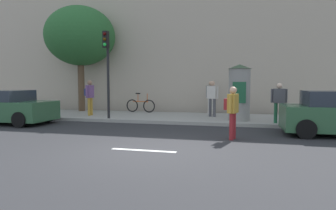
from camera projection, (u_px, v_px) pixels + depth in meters
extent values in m
plane|color=#2B2B2D|center=(144.00, 150.00, 7.97)|extent=(80.00, 80.00, 0.00)
cube|color=#9E9B93|center=(189.00, 118.00, 14.74)|extent=(36.00, 4.00, 0.15)
cube|color=silver|center=(144.00, 150.00, 7.97)|extent=(1.80, 0.16, 0.01)
cube|color=#B7A893|center=(203.00, 38.00, 19.24)|extent=(36.00, 5.00, 9.42)
cylinder|color=black|center=(108.00, 84.00, 13.87)|extent=(0.12, 0.12, 3.25)
cube|color=black|center=(106.00, 39.00, 13.55)|extent=(0.24, 0.24, 0.75)
sphere|color=#390605|center=(105.00, 34.00, 13.41)|extent=(0.16, 0.16, 0.16)
sphere|color=#3C2906|center=(105.00, 39.00, 13.43)|extent=(0.16, 0.16, 0.16)
sphere|color=green|center=(105.00, 45.00, 13.44)|extent=(0.16, 0.16, 0.16)
cylinder|color=gray|center=(239.00, 95.00, 13.13)|extent=(0.93, 0.93, 2.27)
cone|color=#334C33|center=(240.00, 67.00, 13.04)|extent=(1.03, 1.03, 0.20)
cube|color=#1E5938|center=(239.00, 92.00, 12.66)|extent=(0.56, 0.02, 0.90)
cylinder|color=brown|center=(81.00, 88.00, 17.57)|extent=(0.38, 0.38, 2.67)
ellipsoid|color=#28602D|center=(80.00, 36.00, 17.34)|extent=(4.02, 4.02, 3.41)
cylinder|color=maroon|center=(231.00, 127.00, 9.41)|extent=(0.14, 0.14, 0.85)
cylinder|color=maroon|center=(234.00, 126.00, 9.62)|extent=(0.14, 0.14, 0.85)
cube|color=#B78C33|center=(233.00, 103.00, 9.46)|extent=(0.36, 0.52, 0.60)
cylinder|color=#B78C33|center=(230.00, 104.00, 9.22)|extent=(0.09, 0.09, 0.57)
cylinder|color=#B78C33|center=(236.00, 103.00, 9.71)|extent=(0.09, 0.09, 0.57)
sphere|color=tan|center=(233.00, 90.00, 9.43)|extent=(0.23, 0.23, 0.23)
cube|color=maroon|center=(227.00, 104.00, 9.55)|extent=(0.23, 0.31, 0.36)
cylinder|color=#B78C33|center=(91.00, 106.00, 15.30)|extent=(0.14, 0.14, 0.90)
cylinder|color=#B78C33|center=(89.00, 107.00, 15.11)|extent=(0.14, 0.14, 0.90)
cube|color=#724C84|center=(90.00, 91.00, 15.15)|extent=(0.29, 0.43, 0.64)
cylinder|color=#724C84|center=(93.00, 91.00, 15.38)|extent=(0.09, 0.09, 0.61)
cylinder|color=#724C84|center=(87.00, 92.00, 14.92)|extent=(0.09, 0.09, 0.61)
sphere|color=#8C664C|center=(90.00, 83.00, 15.12)|extent=(0.24, 0.24, 0.24)
cube|color=navy|center=(87.00, 92.00, 15.22)|extent=(0.19, 0.30, 0.36)
cylinder|color=#4C4C51|center=(210.00, 108.00, 14.72)|extent=(0.14, 0.14, 0.89)
cylinder|color=#4C4C51|center=(214.00, 108.00, 14.57)|extent=(0.14, 0.14, 0.89)
cube|color=silver|center=(212.00, 92.00, 14.59)|extent=(0.53, 0.42, 0.63)
cylinder|color=silver|center=(207.00, 92.00, 14.77)|extent=(0.09, 0.09, 0.60)
cylinder|color=silver|center=(217.00, 92.00, 14.40)|extent=(0.09, 0.09, 0.60)
sphere|color=tan|center=(213.00, 83.00, 14.55)|extent=(0.24, 0.24, 0.24)
cylinder|color=#1E5938|center=(282.00, 113.00, 12.20)|extent=(0.14, 0.14, 0.83)
cylinder|color=#1E5938|center=(276.00, 113.00, 12.26)|extent=(0.14, 0.14, 0.83)
cube|color=#4C4C51|center=(279.00, 96.00, 12.18)|extent=(0.47, 0.24, 0.59)
cylinder|color=#4C4C51|center=(286.00, 96.00, 12.11)|extent=(0.09, 0.09, 0.56)
cylinder|color=#4C4C51|center=(272.00, 96.00, 12.25)|extent=(0.09, 0.09, 0.56)
sphere|color=beige|center=(279.00, 86.00, 12.15)|extent=(0.23, 0.23, 0.23)
cylinder|color=silver|center=(209.00, 106.00, 15.90)|extent=(0.14, 0.14, 0.88)
cylinder|color=silver|center=(212.00, 106.00, 15.99)|extent=(0.14, 0.14, 0.88)
cube|color=#4C4C51|center=(211.00, 92.00, 15.89)|extent=(0.46, 0.45, 0.63)
cylinder|color=#4C4C51|center=(207.00, 92.00, 15.77)|extent=(0.09, 0.09, 0.59)
cylinder|color=#4C4C51|center=(215.00, 92.00, 16.01)|extent=(0.09, 0.09, 0.59)
sphere|color=tan|center=(211.00, 83.00, 15.86)|extent=(0.24, 0.24, 0.24)
torus|color=black|center=(132.00, 106.00, 17.04)|extent=(0.72, 0.14, 0.72)
torus|color=black|center=(149.00, 106.00, 16.67)|extent=(0.72, 0.14, 0.72)
cylinder|color=#D85919|center=(140.00, 101.00, 16.84)|extent=(0.94, 0.15, 0.04)
cylinder|color=#D85919|center=(138.00, 98.00, 16.88)|extent=(0.04, 0.04, 0.45)
cylinder|color=#D85919|center=(147.00, 98.00, 16.68)|extent=(0.04, 0.04, 0.50)
cube|color=black|center=(138.00, 93.00, 16.86)|extent=(0.25, 0.13, 0.06)
cube|color=#2D5938|center=(5.00, 110.00, 13.26)|extent=(4.31, 1.88, 0.82)
cube|color=#262D38|center=(1.00, 96.00, 13.26)|extent=(2.41, 1.69, 0.48)
cylinder|color=black|center=(20.00, 120.00, 12.05)|extent=(0.64, 0.22, 0.64)
cylinder|color=black|center=(48.00, 115.00, 13.77)|extent=(0.64, 0.22, 0.64)
cylinder|color=black|center=(306.00, 129.00, 9.60)|extent=(0.64, 0.23, 0.64)
cylinder|color=black|center=(296.00, 122.00, 11.22)|extent=(0.64, 0.23, 0.64)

